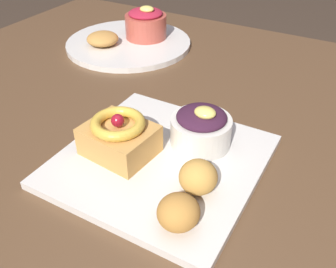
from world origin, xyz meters
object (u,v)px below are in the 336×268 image
fritter_middle (198,177)px  back_plate (129,43)px  fritter_front (179,212)px  back_pastry (103,39)px  back_ramekin (146,23)px  berry_ramekin (201,128)px  front_plate (161,161)px  cake_slice (119,136)px

fritter_middle → back_plate: fritter_middle is taller
fritter_front → back_plate: size_ratio=0.18×
fritter_front → back_pastry: size_ratio=0.71×
back_plate → back_ramekin: size_ratio=2.99×
berry_ramekin → fritter_front: 0.16m
front_plate → cake_slice: bearing=-162.5°
fritter_front → back_plate: fritter_front is taller
berry_ramekin → fritter_middle: (0.04, -0.09, -0.01)m
fritter_middle → back_plate: size_ratio=0.17×
berry_ramekin → fritter_front: bearing=-73.8°
cake_slice → fritter_middle: (0.13, -0.01, -0.01)m
fritter_front → back_pastry: bearing=136.4°
fritter_middle → back_ramekin: size_ratio=0.51×
fritter_middle → back_ramekin: 0.52m
berry_ramekin → fritter_front: size_ratio=1.73×
berry_ramekin → back_ramekin: (-0.29, 0.31, 0.01)m
cake_slice → back_pastry: 0.40m
back_ramekin → cake_slice: bearing=-62.7°
fritter_front → back_ramekin: (-0.33, 0.46, 0.01)m
fritter_front → back_ramekin: 0.57m
fritter_middle → back_pastry: fritter_middle is taller
fritter_front → fritter_middle: size_ratio=1.04×
fritter_middle → back_plate: bearing=134.3°
back_ramekin → fritter_middle: bearing=-50.7°
front_plate → back_pastry: back_pastry is taller
berry_ramekin → back_plate: (-0.31, 0.27, -0.03)m
fritter_front → back_pastry: 0.55m
fritter_middle → cake_slice: bearing=173.5°
berry_ramekin → back_pastry: 0.42m
back_plate → back_ramekin: bearing=59.0°
fritter_front → cake_slice: bearing=150.6°
cake_slice → back_plate: (-0.22, 0.35, -0.03)m
front_plate → cake_slice: size_ratio=2.62×
front_plate → back_ramekin: bearing=124.8°
cake_slice → back_pastry: bearing=131.0°
front_plate → berry_ramekin: bearing=58.7°
back_plate → fritter_middle: bearing=-45.7°
berry_ramekin → back_plate: berry_ramekin is taller
berry_ramekin → back_pastry: bearing=147.2°
back_ramekin → fritter_front: bearing=-54.2°
berry_ramekin → back_ramekin: 0.43m
back_plate → back_pastry: 0.06m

